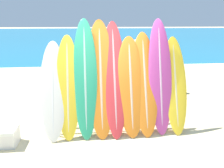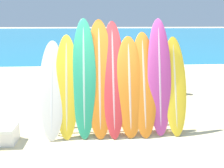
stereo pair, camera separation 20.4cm
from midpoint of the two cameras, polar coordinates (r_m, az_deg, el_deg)
ground_plane at (r=4.43m, az=0.11°, el=-16.51°), size 160.00×160.00×0.00m
ocean_water at (r=40.80m, az=-5.45°, el=12.86°), size 120.00×60.00×0.01m
surfboard_rack at (r=4.82m, az=-0.24°, el=-7.33°), size 2.98×0.04×0.85m
surfboard_slot_0 at (r=4.73m, az=-16.34°, el=-1.63°), size 0.53×0.88×2.00m
surfboard_slot_1 at (r=4.68m, az=-12.69°, el=-0.75°), size 0.49×0.85×2.12m
surfboard_slot_2 at (r=4.66m, az=-8.25°, el=1.57°), size 0.51×0.98×2.46m
surfboard_slot_3 at (r=4.68m, az=-4.20°, el=1.62°), size 0.59×1.04×2.44m
surfboard_slot_4 at (r=4.69m, az=-0.61°, el=1.50°), size 0.50×1.08×2.40m
surfboard_slot_5 at (r=4.70m, az=3.68°, el=-0.51°), size 0.59×0.89×2.08m
surfboard_slot_6 at (r=4.78m, az=7.39°, el=0.17°), size 0.56×0.95×2.17m
surfboard_slot_7 at (r=4.85m, az=11.29°, el=1.98°), size 0.51×0.86×2.45m
surfboard_slot_8 at (r=4.97m, az=15.09°, el=-0.25°), size 0.50×0.84×2.06m
person_near_water at (r=8.57m, az=5.50°, el=6.38°), size 0.28×0.29×1.71m
person_mid_beach at (r=7.67m, az=11.75°, el=4.67°), size 0.22×0.27×1.65m
cooler_box at (r=4.98m, az=-27.16°, el=-12.14°), size 0.47×0.42×0.36m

